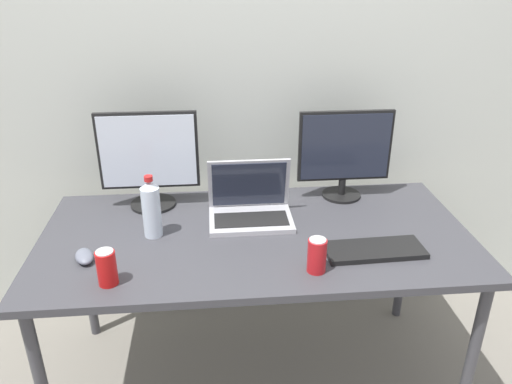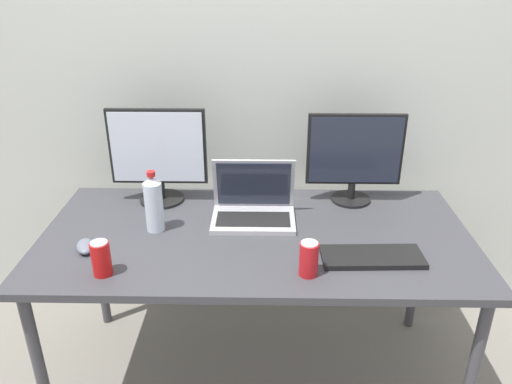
{
  "view_description": "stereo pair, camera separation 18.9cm",
  "coord_description": "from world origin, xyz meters",
  "px_view_note": "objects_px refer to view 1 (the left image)",
  "views": [
    {
      "loc": [
        -0.16,
        -1.71,
        1.73
      ],
      "look_at": [
        0.0,
        0.0,
        0.92
      ],
      "focal_mm": 35.0,
      "sensor_mm": 36.0,
      "label": 1
    },
    {
      "loc": [
        0.03,
        -1.72,
        1.73
      ],
      "look_at": [
        0.0,
        0.0,
        0.92
      ],
      "focal_mm": 35.0,
      "sensor_mm": 36.0,
      "label": 2
    }
  ],
  "objects_px": {
    "monitor_left": "(149,158)",
    "mouse_by_keyboard": "(84,256)",
    "water_bottle": "(151,209)",
    "soda_can_near_keyboard": "(107,268)",
    "work_desk": "(256,246)",
    "soda_can_by_laptop": "(317,255)",
    "monitor_center": "(345,152)",
    "keyboard_main": "(374,250)",
    "laptop_silver": "(250,206)"
  },
  "relations": [
    {
      "from": "work_desk",
      "to": "soda_can_near_keyboard",
      "type": "distance_m",
      "value": 0.61
    },
    {
      "from": "soda_can_near_keyboard",
      "to": "laptop_silver",
      "type": "bearing_deg",
      "value": 39.41
    },
    {
      "from": "monitor_center",
      "to": "soda_can_near_keyboard",
      "type": "relative_size",
      "value": 3.28
    },
    {
      "from": "monitor_left",
      "to": "keyboard_main",
      "type": "bearing_deg",
      "value": -28.87
    },
    {
      "from": "soda_can_near_keyboard",
      "to": "keyboard_main",
      "type": "bearing_deg",
      "value": 6.56
    },
    {
      "from": "soda_can_by_laptop",
      "to": "mouse_by_keyboard",
      "type": "bearing_deg",
      "value": 170.29
    },
    {
      "from": "monitor_left",
      "to": "monitor_center",
      "type": "height_order",
      "value": "monitor_left"
    },
    {
      "from": "monitor_center",
      "to": "soda_can_near_keyboard",
      "type": "height_order",
      "value": "monitor_center"
    },
    {
      "from": "monitor_center",
      "to": "laptop_silver",
      "type": "bearing_deg",
      "value": -158.16
    },
    {
      "from": "keyboard_main",
      "to": "soda_can_by_laptop",
      "type": "relative_size",
      "value": 2.9
    },
    {
      "from": "monitor_center",
      "to": "mouse_by_keyboard",
      "type": "distance_m",
      "value": 1.16
    },
    {
      "from": "water_bottle",
      "to": "soda_can_by_laptop",
      "type": "bearing_deg",
      "value": -27.41
    },
    {
      "from": "keyboard_main",
      "to": "mouse_by_keyboard",
      "type": "bearing_deg",
      "value": 175.74
    },
    {
      "from": "monitor_center",
      "to": "keyboard_main",
      "type": "xyz_separation_m",
      "value": [
        0.0,
        -0.48,
        -0.21
      ]
    },
    {
      "from": "work_desk",
      "to": "monitor_center",
      "type": "height_order",
      "value": "monitor_center"
    },
    {
      "from": "soda_can_by_laptop",
      "to": "monitor_left",
      "type": "bearing_deg",
      "value": 137.16
    },
    {
      "from": "laptop_silver",
      "to": "water_bottle",
      "type": "xyz_separation_m",
      "value": [
        -0.39,
        -0.1,
        0.06
      ]
    },
    {
      "from": "work_desk",
      "to": "keyboard_main",
      "type": "relative_size",
      "value": 4.64
    },
    {
      "from": "water_bottle",
      "to": "soda_can_near_keyboard",
      "type": "relative_size",
      "value": 2.0
    },
    {
      "from": "monitor_left",
      "to": "soda_can_near_keyboard",
      "type": "bearing_deg",
      "value": -99.22
    },
    {
      "from": "work_desk",
      "to": "soda_can_by_laptop",
      "type": "distance_m",
      "value": 0.36
    },
    {
      "from": "keyboard_main",
      "to": "monitor_left",
      "type": "bearing_deg",
      "value": 149.1
    },
    {
      "from": "soda_can_by_laptop",
      "to": "work_desk",
      "type": "bearing_deg",
      "value": 123.34
    },
    {
      "from": "mouse_by_keyboard",
      "to": "soda_can_near_keyboard",
      "type": "bearing_deg",
      "value": -74.03
    },
    {
      "from": "monitor_left",
      "to": "soda_can_near_keyboard",
      "type": "distance_m",
      "value": 0.61
    },
    {
      "from": "work_desk",
      "to": "water_bottle",
      "type": "height_order",
      "value": "water_bottle"
    },
    {
      "from": "mouse_by_keyboard",
      "to": "soda_can_near_keyboard",
      "type": "distance_m",
      "value": 0.19
    },
    {
      "from": "monitor_center",
      "to": "soda_can_near_keyboard",
      "type": "xyz_separation_m",
      "value": [
        -0.94,
        -0.59,
        -0.15
      ]
    },
    {
      "from": "monitor_left",
      "to": "water_bottle",
      "type": "height_order",
      "value": "monitor_left"
    },
    {
      "from": "monitor_center",
      "to": "mouse_by_keyboard",
      "type": "height_order",
      "value": "monitor_center"
    },
    {
      "from": "monitor_center",
      "to": "soda_can_by_laptop",
      "type": "distance_m",
      "value": 0.65
    },
    {
      "from": "monitor_center",
      "to": "work_desk",
      "type": "bearing_deg",
      "value": -144.33
    },
    {
      "from": "work_desk",
      "to": "soda_can_by_laptop",
      "type": "xyz_separation_m",
      "value": [
        0.18,
        -0.28,
        0.12
      ]
    },
    {
      "from": "monitor_left",
      "to": "mouse_by_keyboard",
      "type": "bearing_deg",
      "value": -115.51
    },
    {
      "from": "keyboard_main",
      "to": "monitor_center",
      "type": "bearing_deg",
      "value": 88.31
    },
    {
      "from": "monitor_left",
      "to": "water_bottle",
      "type": "bearing_deg",
      "value": -84.34
    },
    {
      "from": "monitor_center",
      "to": "soda_can_by_laptop",
      "type": "xyz_separation_m",
      "value": [
        -0.24,
        -0.58,
        -0.15
      ]
    },
    {
      "from": "work_desk",
      "to": "water_bottle",
      "type": "distance_m",
      "value": 0.44
    },
    {
      "from": "monitor_center",
      "to": "soda_can_near_keyboard",
      "type": "bearing_deg",
      "value": -147.86
    },
    {
      "from": "monitor_left",
      "to": "soda_can_by_laptop",
      "type": "height_order",
      "value": "monitor_left"
    },
    {
      "from": "laptop_silver",
      "to": "mouse_by_keyboard",
      "type": "relative_size",
      "value": 3.16
    },
    {
      "from": "laptop_silver",
      "to": "soda_can_by_laptop",
      "type": "relative_size",
      "value": 2.7
    },
    {
      "from": "water_bottle",
      "to": "soda_can_near_keyboard",
      "type": "bearing_deg",
      "value": -110.92
    },
    {
      "from": "keyboard_main",
      "to": "water_bottle",
      "type": "height_order",
      "value": "water_bottle"
    },
    {
      "from": "work_desk",
      "to": "keyboard_main",
      "type": "bearing_deg",
      "value": -23.23
    },
    {
      "from": "monitor_center",
      "to": "mouse_by_keyboard",
      "type": "bearing_deg",
      "value": -157.22
    },
    {
      "from": "mouse_by_keyboard",
      "to": "soda_can_near_keyboard",
      "type": "xyz_separation_m",
      "value": [
        0.11,
        -0.15,
        0.04
      ]
    },
    {
      "from": "monitor_left",
      "to": "soda_can_near_keyboard",
      "type": "height_order",
      "value": "monitor_left"
    },
    {
      "from": "monitor_left",
      "to": "soda_can_near_keyboard",
      "type": "xyz_separation_m",
      "value": [
        -0.09,
        -0.58,
        -0.16
      ]
    },
    {
      "from": "monitor_left",
      "to": "soda_can_by_laptop",
      "type": "xyz_separation_m",
      "value": [
        0.61,
        -0.57,
        -0.16
      ]
    }
  ]
}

